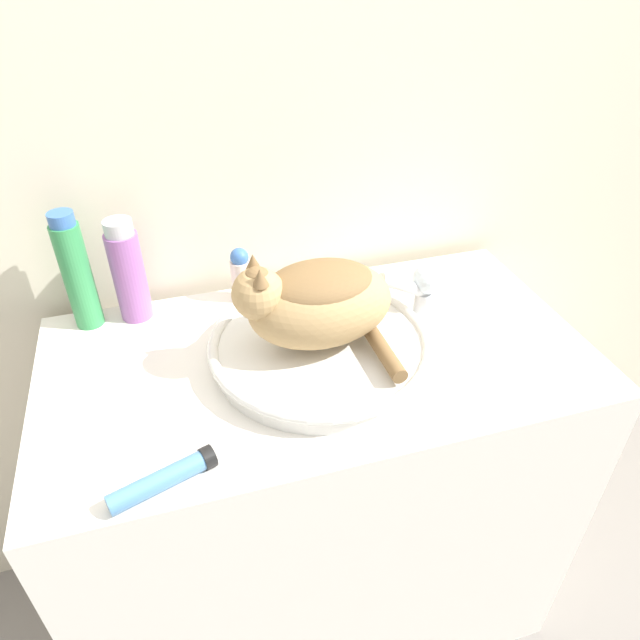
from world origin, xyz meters
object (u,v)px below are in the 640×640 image
object	(u,v)px
cat	(313,300)
deodorant_stick	(241,274)
shampoo_bottle_tall	(77,273)
faucet	(422,290)
cream_tube	(164,479)
mouthwash_bottle	(128,272)

from	to	relation	value
cat	deodorant_stick	xyz separation A→B (m)	(-0.09, 0.24, -0.07)
shampoo_bottle_tall	faucet	bearing A→B (deg)	-16.82
cat	cream_tube	distance (m)	0.38
deodorant_stick	shampoo_bottle_tall	world-z (taller)	shampoo_bottle_tall
cat	faucet	bearing A→B (deg)	-169.79
shampoo_bottle_tall	cream_tube	size ratio (longest dim) A/B	1.50
mouthwash_bottle	faucet	bearing A→B (deg)	-19.48
mouthwash_bottle	shampoo_bottle_tall	bearing A→B (deg)	180.00
cat	shampoo_bottle_tall	world-z (taller)	shampoo_bottle_tall
deodorant_stick	mouthwash_bottle	bearing A→B (deg)	180.00
mouthwash_bottle	cat	bearing A→B (deg)	-38.11
cat	faucet	distance (m)	0.25
faucet	mouthwash_bottle	bearing A→B (deg)	-31.55
shampoo_bottle_tall	cat	bearing A→B (deg)	-31.12
cat	shampoo_bottle_tall	size ratio (longest dim) A/B	1.16
cat	mouthwash_bottle	world-z (taller)	cat
faucet	shampoo_bottle_tall	xyz separation A→B (m)	(-0.64, 0.19, 0.04)
deodorant_stick	cream_tube	distance (m)	0.50
faucet	cream_tube	bearing A→B (deg)	14.73
deodorant_stick	cream_tube	world-z (taller)	deodorant_stick
faucet	cream_tube	xyz separation A→B (m)	(-0.52, -0.27, -0.07)
cat	cream_tube	xyz separation A→B (m)	(-0.29, -0.21, -0.12)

